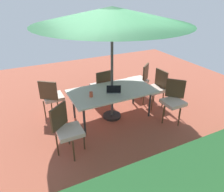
{
  "coord_description": "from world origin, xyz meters",
  "views": [
    {
      "loc": [
        1.98,
        4.02,
        2.83
      ],
      "look_at": [
        0.0,
        0.0,
        0.58
      ],
      "focal_mm": 34.02,
      "sensor_mm": 36.0,
      "label": 1
    }
  ],
  "objects_px": {
    "chair_southeast": "(52,96)",
    "chair_northwest": "(174,99)",
    "patio_umbrella": "(112,16)",
    "chair_southwest": "(140,78)",
    "laptop": "(114,91)",
    "cup": "(91,94)",
    "chair_west": "(156,87)",
    "chair_south": "(102,85)",
    "dining_table": "(112,92)",
    "chair_northeast": "(67,128)"
  },
  "relations": [
    {
      "from": "chair_southeast",
      "to": "chair_northwest",
      "type": "xyz_separation_m",
      "value": [
        -2.52,
        1.42,
        0.0
      ]
    },
    {
      "from": "patio_umbrella",
      "to": "chair_southwest",
      "type": "height_order",
      "value": "patio_umbrella"
    },
    {
      "from": "laptop",
      "to": "cup",
      "type": "height_order",
      "value": "laptop"
    },
    {
      "from": "cup",
      "to": "chair_west",
      "type": "bearing_deg",
      "value": -176.64
    },
    {
      "from": "chair_west",
      "to": "chair_southeast",
      "type": "height_order",
      "value": "same"
    },
    {
      "from": "chair_south",
      "to": "chair_southeast",
      "type": "bearing_deg",
      "value": -2.8
    },
    {
      "from": "chair_southwest",
      "to": "laptop",
      "type": "xyz_separation_m",
      "value": [
        1.26,
        0.81,
        0.22
      ]
    },
    {
      "from": "laptop",
      "to": "cup",
      "type": "distance_m",
      "value": 0.54
    },
    {
      "from": "dining_table",
      "to": "chair_southwest",
      "type": "height_order",
      "value": "chair_southwest"
    },
    {
      "from": "chair_southwest",
      "to": "chair_southeast",
      "type": "bearing_deg",
      "value": -39.8
    },
    {
      "from": "cup",
      "to": "chair_northeast",
      "type": "bearing_deg",
      "value": 41.6
    },
    {
      "from": "dining_table",
      "to": "cup",
      "type": "xyz_separation_m",
      "value": [
        0.55,
        0.09,
        0.11
      ]
    },
    {
      "from": "chair_southeast",
      "to": "chair_southwest",
      "type": "xyz_separation_m",
      "value": [
        -2.51,
        0.0,
        0.0
      ]
    },
    {
      "from": "chair_south",
      "to": "laptop",
      "type": "relative_size",
      "value": 2.49
    },
    {
      "from": "patio_umbrella",
      "to": "chair_west",
      "type": "xyz_separation_m",
      "value": [
        -1.3,
        -0.02,
        -1.81
      ]
    },
    {
      "from": "chair_southeast",
      "to": "dining_table",
      "type": "bearing_deg",
      "value": -171.83
    },
    {
      "from": "chair_southeast",
      "to": "cup",
      "type": "bearing_deg",
      "value": 169.35
    },
    {
      "from": "chair_west",
      "to": "chair_southeast",
      "type": "relative_size",
      "value": 1.0
    },
    {
      "from": "chair_southeast",
      "to": "chair_south",
      "type": "bearing_deg",
      "value": -141.03
    },
    {
      "from": "chair_northeast",
      "to": "cup",
      "type": "distance_m",
      "value": 1.03
    },
    {
      "from": "chair_northeast",
      "to": "chair_south",
      "type": "height_order",
      "value": "same"
    },
    {
      "from": "laptop",
      "to": "chair_south",
      "type": "bearing_deg",
      "value": -69.31
    },
    {
      "from": "chair_west",
      "to": "cup",
      "type": "relative_size",
      "value": 8.44
    },
    {
      "from": "chair_west",
      "to": "chair_northeast",
      "type": "distance_m",
      "value": 2.72
    },
    {
      "from": "chair_southwest",
      "to": "cup",
      "type": "bearing_deg",
      "value": -16.28
    },
    {
      "from": "patio_umbrella",
      "to": "chair_south",
      "type": "bearing_deg",
      "value": -94.16
    },
    {
      "from": "chair_southwest",
      "to": "chair_northeast",
      "type": "bearing_deg",
      "value": -10.13
    },
    {
      "from": "chair_west",
      "to": "laptop",
      "type": "bearing_deg",
      "value": -86.51
    },
    {
      "from": "chair_west",
      "to": "cup",
      "type": "bearing_deg",
      "value": -89.01
    },
    {
      "from": "patio_umbrella",
      "to": "laptop",
      "type": "height_order",
      "value": "patio_umbrella"
    },
    {
      "from": "chair_northeast",
      "to": "dining_table",
      "type": "bearing_deg",
      "value": -9.35
    },
    {
      "from": "dining_table",
      "to": "chair_northeast",
      "type": "relative_size",
      "value": 2.02
    },
    {
      "from": "cup",
      "to": "dining_table",
      "type": "bearing_deg",
      "value": -171.09
    },
    {
      "from": "chair_southwest",
      "to": "dining_table",
      "type": "bearing_deg",
      "value": -10.61
    },
    {
      "from": "chair_south",
      "to": "chair_southwest",
      "type": "bearing_deg",
      "value": 172.7
    },
    {
      "from": "chair_southeast",
      "to": "chair_southwest",
      "type": "relative_size",
      "value": 1.0
    },
    {
      "from": "chair_northwest",
      "to": "cup",
      "type": "relative_size",
      "value": 8.44
    },
    {
      "from": "patio_umbrella",
      "to": "cup",
      "type": "height_order",
      "value": "patio_umbrella"
    },
    {
      "from": "dining_table",
      "to": "chair_northwest",
      "type": "relative_size",
      "value": 2.02
    },
    {
      "from": "laptop",
      "to": "chair_northeast",
      "type": "bearing_deg",
      "value": 51.7
    },
    {
      "from": "chair_west",
      "to": "chair_southeast",
      "type": "bearing_deg",
      "value": -107.05
    },
    {
      "from": "dining_table",
      "to": "chair_west",
      "type": "bearing_deg",
      "value": -179.03
    },
    {
      "from": "chair_northeast",
      "to": "cup",
      "type": "relative_size",
      "value": 8.44
    },
    {
      "from": "chair_northwest",
      "to": "cup",
      "type": "bearing_deg",
      "value": -154.59
    },
    {
      "from": "chair_south",
      "to": "patio_umbrella",
      "type": "bearing_deg",
      "value": 80.99
    },
    {
      "from": "chair_west",
      "to": "chair_southwest",
      "type": "bearing_deg",
      "value": -177.39
    },
    {
      "from": "chair_southeast",
      "to": "chair_southwest",
      "type": "distance_m",
      "value": 2.51
    },
    {
      "from": "chair_northeast",
      "to": "cup",
      "type": "bearing_deg",
      "value": 2.2
    },
    {
      "from": "dining_table",
      "to": "chair_northwest",
      "type": "xyz_separation_m",
      "value": [
        -1.25,
        0.73,
        -0.12
      ]
    },
    {
      "from": "dining_table",
      "to": "chair_northwest",
      "type": "distance_m",
      "value": 1.45
    }
  ]
}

